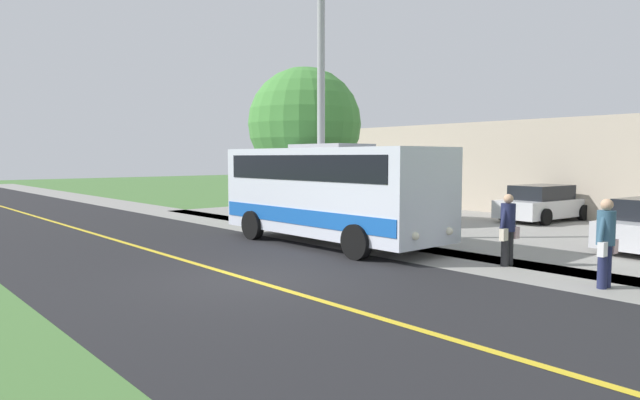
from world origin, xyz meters
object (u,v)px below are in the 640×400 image
at_px(shuttle_bus_front, 331,189).
at_px(parked_car_near, 543,204).
at_px(commercial_building, 592,167).
at_px(pedestrian_waiting, 508,227).
at_px(pedestrian_with_bags, 606,240).
at_px(tree_curbside, 305,124).
at_px(street_light_pole, 318,94).

height_order(shuttle_bus_front, parked_car_near, shuttle_bus_front).
xyz_separation_m(shuttle_bus_front, parked_car_near, (-10.45, 1.27, -0.93)).
bearing_deg(commercial_building, pedestrian_waiting, 16.44).
relative_size(shuttle_bus_front, commercial_building, 0.33).
xyz_separation_m(shuttle_bus_front, pedestrian_with_bags, (-0.31, 7.62, -0.67)).
bearing_deg(parked_car_near, commercial_building, -172.92).
bearing_deg(tree_curbside, pedestrian_with_bags, 78.23).
distance_m(pedestrian_waiting, street_light_pole, 7.16).
height_order(shuttle_bus_front, street_light_pole, street_light_pole).
relative_size(parked_car_near, tree_curbside, 0.75).
xyz_separation_m(shuttle_bus_front, tree_curbside, (-2.87, -4.67, 2.22)).
bearing_deg(street_light_pole, pedestrian_waiting, 95.26).
bearing_deg(tree_curbside, parked_car_near, 141.95).
height_order(street_light_pole, parked_car_near, street_light_pole).
distance_m(street_light_pole, tree_curbside, 4.52).
xyz_separation_m(pedestrian_waiting, street_light_pole, (0.57, -6.16, 3.60)).
bearing_deg(street_light_pole, tree_curbside, -124.34).
xyz_separation_m(shuttle_bus_front, street_light_pole, (-0.35, -0.98, 2.90)).
relative_size(pedestrian_with_bags, street_light_pole, 0.21).
bearing_deg(pedestrian_waiting, parked_car_near, -157.70).
bearing_deg(pedestrian_waiting, commercial_building, -163.56).
xyz_separation_m(shuttle_bus_front, pedestrian_waiting, (-0.92, 5.18, -0.71)).
xyz_separation_m(pedestrian_waiting, parked_car_near, (-9.54, -3.91, -0.23)).
distance_m(pedestrian_with_bags, tree_curbside, 12.87).
relative_size(street_light_pole, parked_car_near, 1.81).
xyz_separation_m(street_light_pole, tree_curbside, (-2.52, -3.69, -0.68)).
distance_m(parked_car_near, commercial_building, 6.62).
bearing_deg(parked_car_near, pedestrian_waiting, 22.30).
xyz_separation_m(pedestrian_with_bags, tree_curbside, (-2.56, -12.28, 2.89)).
distance_m(street_light_pole, parked_car_near, 11.04).
height_order(shuttle_bus_front, pedestrian_waiting, shuttle_bus_front).
bearing_deg(shuttle_bus_front, parked_car_near, 173.08).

